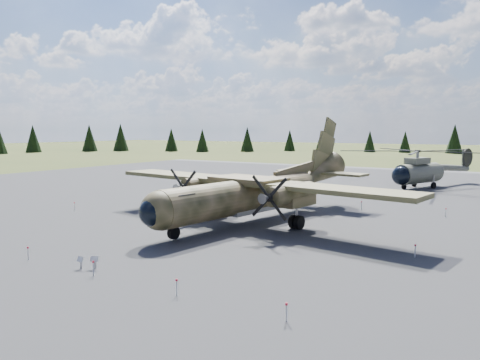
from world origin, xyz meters
The scene contains 8 objects.
ground centered at (0.00, 0.00, 0.00)m, with size 500.00×500.00×0.00m, color brown.
apron centered at (0.00, 10.00, 0.00)m, with size 120.00×120.00×0.04m, color slate.
transport_plane centered at (1.75, 5.12, 2.90)m, with size 30.67×27.66×10.09m.
helicopter_near centered at (9.33, 37.75, 3.80)m, with size 27.30×27.30×5.35m.
info_placard_left centered at (0.28, -12.98, 0.48)m, with size 0.47×0.22×0.73m.
info_placard_right centered at (0.99, -12.54, 0.51)m, with size 0.53×0.35×0.77m.
barrier_fence centered at (-0.46, -0.08, 0.51)m, with size 33.12×29.62×0.85m.
treeline centered at (-6.26, -3.18, 4.79)m, with size 301.93×294.38×10.87m.
Camera 1 is at (22.44, -30.78, 8.15)m, focal length 35.00 mm.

